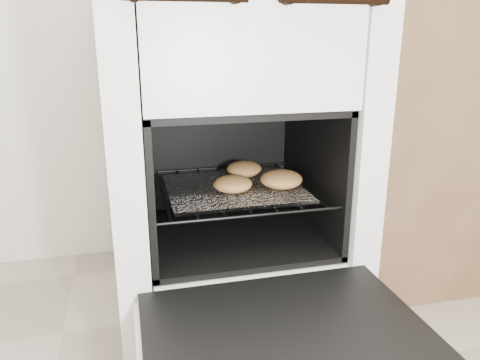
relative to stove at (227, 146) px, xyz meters
name	(u,v)px	position (x,y,z in m)	size (l,w,h in m)	color
stove	(227,146)	(0.00, 0.00, 0.00)	(0.67, 0.75, 1.03)	white
oven_door	(288,341)	(0.00, -0.57, -0.28)	(0.60, 0.47, 0.04)	black
oven_rack	(233,188)	(0.00, -0.07, -0.11)	(0.49, 0.47, 0.01)	black
foil_sheet	(234,188)	(0.00, -0.10, -0.10)	(0.38, 0.34, 0.01)	silver
baked_rolls	(256,177)	(0.06, -0.09, -0.07)	(0.29, 0.28, 0.05)	#BA824A
counter	(444,140)	(0.83, 0.09, -0.04)	(0.92, 0.61, 0.92)	brown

